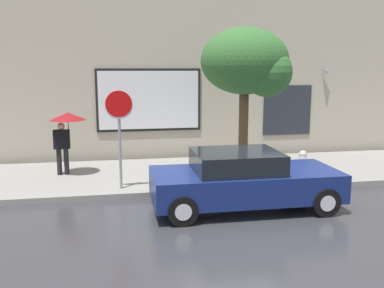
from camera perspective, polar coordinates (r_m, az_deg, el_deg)
name	(u,v)px	position (r m, az deg, el deg)	size (l,w,h in m)	color
ground_plane	(240,206)	(10.17, 6.45, -8.30)	(60.00, 60.00, 0.00)	#333338
sidewalk	(212,173)	(12.94, 2.65, -3.87)	(20.00, 4.00, 0.15)	gray
building_facade	(196,60)	(14.99, 0.55, 11.21)	(20.00, 0.67, 7.00)	#B2A893
parked_car	(243,180)	(9.85, 6.88, -4.84)	(4.27, 1.91, 1.35)	navy
fire_hydrant	(302,163)	(12.66, 14.63, -2.51)	(0.30, 0.44, 0.73)	white
pedestrian_with_umbrella	(66,125)	(12.67, -16.57, 2.52)	(1.03, 1.03, 1.82)	black
street_tree	(249,64)	(12.00, 7.72, 10.57)	(2.47, 2.10, 4.18)	#4C3823
stop_sign	(119,119)	(10.77, -9.77, 3.36)	(0.76, 0.10, 2.57)	gray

